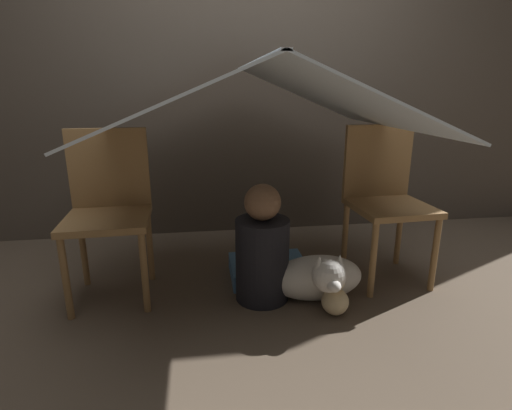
% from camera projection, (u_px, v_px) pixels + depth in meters
% --- Properties ---
extents(ground_plane, '(8.80, 8.80, 0.00)m').
position_uv_depth(ground_plane, '(261.00, 302.00, 2.18)').
color(ground_plane, brown).
extents(wall_back, '(7.00, 0.05, 2.50)m').
position_uv_depth(wall_back, '(237.00, 71.00, 2.97)').
color(wall_back, '#4C4238').
rests_on(wall_back, ground_plane).
extents(chair_left, '(0.45, 0.45, 0.92)m').
position_uv_depth(chair_left, '(109.00, 205.00, 2.17)').
color(chair_left, olive).
rests_on(chair_left, ground_plane).
extents(chair_right, '(0.46, 0.46, 0.92)m').
position_uv_depth(chair_right, '(385.00, 195.00, 2.39)').
color(chair_right, olive).
rests_on(chair_right, ground_plane).
extents(sheet_canopy, '(1.60, 1.45, 0.34)m').
position_uv_depth(sheet_canopy, '(256.00, 96.00, 2.04)').
color(sheet_canopy, silver).
extents(person_front, '(0.29, 0.29, 0.65)m').
position_uv_depth(person_front, '(262.00, 251.00, 2.16)').
color(person_front, black).
rests_on(person_front, ground_plane).
extents(dog, '(0.51, 0.42, 0.35)m').
position_uv_depth(dog, '(319.00, 277.00, 2.15)').
color(dog, silver).
rests_on(dog, ground_plane).
extents(floor_cushion, '(0.46, 0.37, 0.10)m').
position_uv_depth(floor_cushion, '(268.00, 269.00, 2.47)').
color(floor_cushion, '#4C7FB2').
rests_on(floor_cushion, ground_plane).
extents(plush_toy, '(0.14, 0.14, 0.22)m').
position_uv_depth(plush_toy, '(335.00, 298.00, 2.05)').
color(plush_toy, beige).
rests_on(plush_toy, ground_plane).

